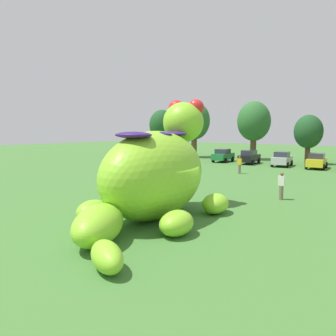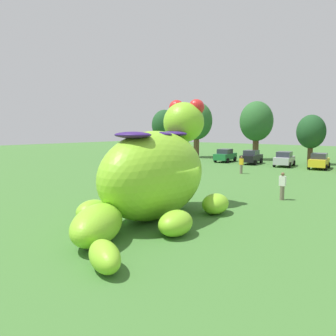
{
  "view_description": "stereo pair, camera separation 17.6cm",
  "coord_description": "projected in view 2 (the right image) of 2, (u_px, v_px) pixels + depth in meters",
  "views": [
    {
      "loc": [
        9.87,
        -12.8,
        4.35
      ],
      "look_at": [
        -0.73,
        0.59,
        2.37
      ],
      "focal_mm": 36.09,
      "sensor_mm": 36.0,
      "label": 1
    },
    {
      "loc": [
        10.0,
        -12.69,
        4.35
      ],
      "look_at": [
        -0.73,
        0.59,
        2.37
      ],
      "focal_mm": 36.09,
      "sensor_mm": 36.0,
      "label": 2
    }
  ],
  "objects": [
    {
      "name": "tree_far_left",
      "position": [
        164.0,
        125.0,
        57.13
      ],
      "size": [
        4.26,
        4.26,
        7.56
      ],
      "color": "brown",
      "rests_on": "ground"
    },
    {
      "name": "car_silver",
      "position": [
        284.0,
        159.0,
        39.26
      ],
      "size": [
        2.4,
        4.31,
        1.72
      ],
      "color": "#B7BABF",
      "rests_on": "ground"
    },
    {
      "name": "tree_centre_left",
      "position": [
        311.0,
        132.0,
        41.17
      ],
      "size": [
        3.42,
        3.42,
        6.07
      ],
      "color": "brown",
      "rests_on": "ground"
    },
    {
      "name": "giant_inflatable_creature",
      "position": [
        155.0,
        173.0,
        16.42
      ],
      "size": [
        7.54,
        11.19,
        6.01
      ],
      "color": "#8CD12D",
      "rests_on": "ground"
    },
    {
      "name": "spectator_wandering",
      "position": [
        241.0,
        165.0,
        32.86
      ],
      "size": [
        0.38,
        0.26,
        1.71
      ],
      "color": "#726656",
      "rests_on": "ground"
    },
    {
      "name": "spectator_mid_field",
      "position": [
        282.0,
        186.0,
        20.68
      ],
      "size": [
        0.38,
        0.26,
        1.71
      ],
      "color": "#726656",
      "rests_on": "ground"
    },
    {
      "name": "tree_left",
      "position": [
        197.0,
        121.0,
        51.16
      ],
      "size": [
        4.75,
        4.75,
        8.42
      ],
      "color": "brown",
      "rests_on": "ground"
    },
    {
      "name": "car_yellow",
      "position": [
        319.0,
        161.0,
        36.85
      ],
      "size": [
        2.34,
        4.29,
        1.72
      ],
      "color": "yellow",
      "rests_on": "ground"
    },
    {
      "name": "spectator_by_cars",
      "position": [
        149.0,
        179.0,
        23.47
      ],
      "size": [
        0.38,
        0.26,
        1.71
      ],
      "color": "black",
      "rests_on": "ground"
    },
    {
      "name": "car_green",
      "position": [
        225.0,
        155.0,
        44.64
      ],
      "size": [
        2.3,
        4.27,
        1.72
      ],
      "color": "#1E7238",
      "rests_on": "ground"
    },
    {
      "name": "ground_plane",
      "position": [
        172.0,
        218.0,
        16.55
      ],
      "size": [
        160.0,
        160.0,
        0.0
      ],
      "primitive_type": "plane",
      "color": "#427533"
    },
    {
      "name": "car_black",
      "position": [
        252.0,
        157.0,
        42.03
      ],
      "size": [
        2.33,
        4.28,
        1.72
      ],
      "color": "black",
      "rests_on": "ground"
    },
    {
      "name": "tree_mid_left",
      "position": [
        256.0,
        122.0,
        47.15
      ],
      "size": [
        4.61,
        4.61,
        8.19
      ],
      "color": "brown",
      "rests_on": "ground"
    }
  ]
}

